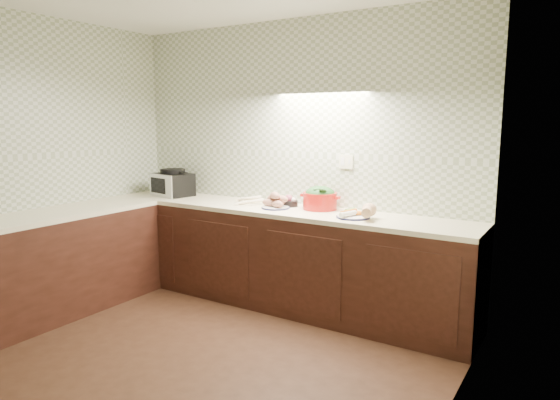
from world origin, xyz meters
The scene contains 8 objects.
room centered at (0.00, 0.00, 1.63)m, with size 3.60×3.60×2.60m.
counter centered at (-0.68, 0.68, 0.45)m, with size 3.60×3.60×0.90m.
toaster_oven centered at (-1.30, 1.53, 1.03)m, with size 0.44×0.37×0.28m.
parsnip_pile centered at (-0.34, 1.55, 0.93)m, with size 0.36×0.33×0.07m.
sweet_potato_plate centered at (0.02, 1.47, 0.95)m, with size 0.26×0.26×0.15m.
onion_bowl centered at (0.07, 1.62, 0.94)m, with size 0.14×0.14×0.11m.
dutch_oven centered at (0.38, 1.63, 1.00)m, with size 0.37×0.31×0.21m.
veg_plate centered at (0.85, 1.45, 0.95)m, with size 0.34×0.32×0.13m.
Camera 1 is at (2.40, -2.25, 1.69)m, focal length 32.00 mm.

